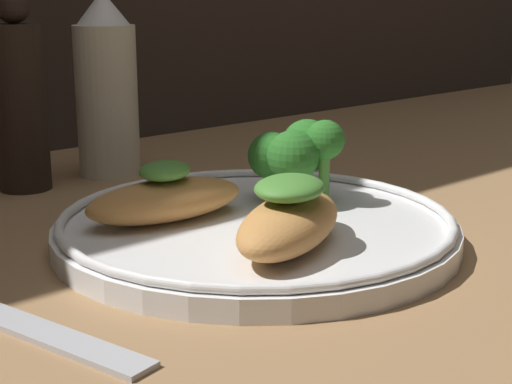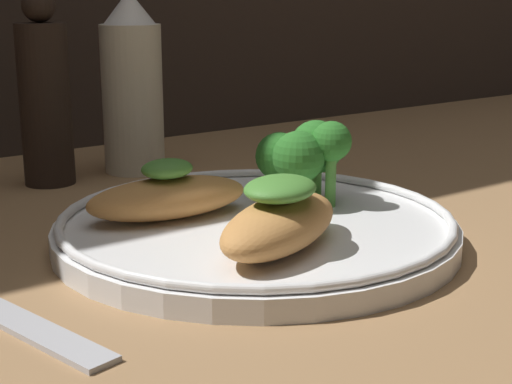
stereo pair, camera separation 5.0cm
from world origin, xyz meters
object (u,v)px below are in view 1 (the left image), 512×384
sauce_bottle (106,89)px  pepper_grinder (20,101)px  broccoli_bunch (297,152)px  plate (256,228)px

sauce_bottle → pepper_grinder: (-8.01, 0.00, -0.28)cm
broccoli_bunch → sauce_bottle: size_ratio=0.39×
plate → sauce_bottle: sauce_bottle is taller
plate → pepper_grinder: 24.37cm
sauce_bottle → pepper_grinder: 8.01cm
sauce_bottle → plate: bearing=-97.4°
sauce_bottle → pepper_grinder: size_ratio=0.99×
plate → broccoli_bunch: size_ratio=4.25×
broccoli_bunch → sauce_bottle: 21.42cm
sauce_bottle → pepper_grinder: bearing=180.0°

